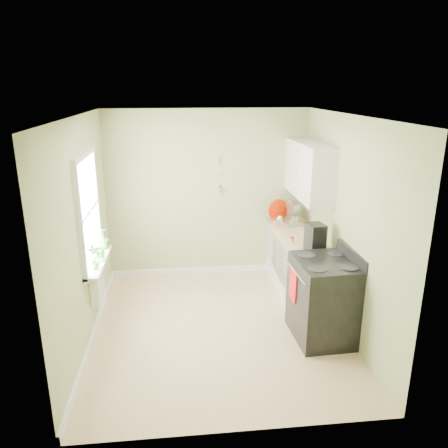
{
  "coord_description": "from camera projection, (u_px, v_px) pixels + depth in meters",
  "views": [
    {
      "loc": [
        -0.47,
        -5.0,
        3.02
      ],
      "look_at": [
        0.13,
        0.55,
        1.25
      ],
      "focal_mm": 35.0,
      "sensor_mm": 36.0,
      "label": 1
    }
  ],
  "objects": [
    {
      "name": "coffee_maker",
      "position": [
        315.0,
        238.0,
        5.79
      ],
      "size": [
        0.26,
        0.28,
        0.38
      ],
      "color": "black",
      "rests_on": "countertop"
    },
    {
      "name": "stove",
      "position": [
        324.0,
        299.0,
        5.37
      ],
      "size": [
        0.77,
        0.87,
        1.15
      ],
      "color": "black",
      "rests_on": "floor"
    },
    {
      "name": "window_sill",
      "position": [
        99.0,
        262.0,
        5.56
      ],
      "size": [
        0.18,
        1.14,
        0.04
      ],
      "primitive_type": "cube",
      "color": "white",
      "rests_on": "wall_left"
    },
    {
      "name": "wall_left",
      "position": [
        82.0,
        235.0,
        5.12
      ],
      "size": [
        0.02,
        3.6,
        2.7
      ],
      "primitive_type": "cube",
      "color": "#AEB77D",
      "rests_on": "floor"
    },
    {
      "name": "jar",
      "position": [
        292.0,
        240.0,
        6.15
      ],
      "size": [
        0.07,
        0.07,
        0.07
      ],
      "color": "#AA9D8B",
      "rests_on": "countertop"
    },
    {
      "name": "kettle",
      "position": [
        280.0,
        221.0,
        6.79
      ],
      "size": [
        0.19,
        0.11,
        0.19
      ],
      "color": "silver",
      "rests_on": "countertop"
    },
    {
      "name": "plant_b",
      "position": [
        100.0,
        247.0,
        5.61
      ],
      "size": [
        0.17,
        0.18,
        0.27
      ],
      "primitive_type": "imported",
      "rotation": [
        0.0,
        0.0,
        1.91
      ],
      "color": "#376C29",
      "rests_on": "window_sill"
    },
    {
      "name": "stand_mixer",
      "position": [
        292.0,
        214.0,
        6.93
      ],
      "size": [
        0.22,
        0.34,
        0.39
      ],
      "color": "#B2B2B7",
      "rests_on": "countertop"
    },
    {
      "name": "floor",
      "position": [
        219.0,
        329.0,
        5.7
      ],
      "size": [
        3.2,
        3.6,
        0.02
      ],
      "primitive_type": "cube",
      "color": "tan",
      "rests_on": "ground"
    },
    {
      "name": "red_tray",
      "position": [
        278.0,
        210.0,
        7.08
      ],
      "size": [
        0.36,
        0.19,
        0.36
      ],
      "primitive_type": "cylinder",
      "rotation": [
        1.45,
        0.0,
        0.39
      ],
      "color": "red",
      "rests_on": "countertop"
    },
    {
      "name": "plant_a",
      "position": [
        94.0,
        257.0,
        5.23
      ],
      "size": [
        0.2,
        0.2,
        0.32
      ],
      "primitive_type": "imported",
      "rotation": [
        0.0,
        0.0,
        0.79
      ],
      "color": "#376C29",
      "rests_on": "window_sill"
    },
    {
      "name": "plant_c",
      "position": [
        104.0,
        238.0,
        5.93
      ],
      "size": [
        0.21,
        0.21,
        0.29
      ],
      "primitive_type": "imported",
      "rotation": [
        0.0,
        0.0,
        4.3
      ],
      "color": "#376C29",
      "rests_on": "window_sill"
    },
    {
      "name": "countertop",
      "position": [
        298.0,
        235.0,
        6.51
      ],
      "size": [
        0.64,
        1.6,
        0.04
      ],
      "primitive_type": "cube",
      "color": "beige",
      "rests_on": "base_cabinets"
    },
    {
      "name": "window",
      "position": [
        88.0,
        211.0,
        5.35
      ],
      "size": [
        0.06,
        1.14,
        1.44
      ],
      "color": "white",
      "rests_on": "wall_left"
    },
    {
      "name": "base_cabinets",
      "position": [
        297.0,
        264.0,
        6.65
      ],
      "size": [
        0.6,
        1.6,
        0.87
      ],
      "primitive_type": "cube",
      "color": "white",
      "rests_on": "floor"
    },
    {
      "name": "wall_back",
      "position": [
        208.0,
        195.0,
        7.0
      ],
      "size": [
        3.2,
        0.02,
        2.7
      ],
      "primitive_type": "cube",
      "color": "#AEB77D",
      "rests_on": "floor"
    },
    {
      "name": "wall_right",
      "position": [
        346.0,
        226.0,
        5.45
      ],
      "size": [
        0.02,
        3.6,
        2.7
      ],
      "primitive_type": "cube",
      "color": "#AEB77D",
      "rests_on": "floor"
    },
    {
      "name": "radiator",
      "position": [
        98.0,
        287.0,
        5.61
      ],
      "size": [
        0.12,
        0.5,
        0.35
      ],
      "primitive_type": "cube",
      "color": "white",
      "rests_on": "wall_left"
    },
    {
      "name": "upper_cabinets",
      "position": [
        309.0,
        170.0,
        6.33
      ],
      "size": [
        0.35,
        1.4,
        0.8
      ],
      "primitive_type": "cube",
      "color": "white",
      "rests_on": "wall_right"
    },
    {
      "name": "wall_utensils",
      "position": [
        220.0,
        182.0,
        6.93
      ],
      "size": [
        0.02,
        0.14,
        0.58
      ],
      "color": "beige",
      "rests_on": "wall_back"
    },
    {
      "name": "ceiling",
      "position": [
        218.0,
        115.0,
        4.88
      ],
      "size": [
        3.2,
        3.6,
        0.02
      ],
      "primitive_type": "cube",
      "color": "white",
      "rests_on": "wall_back"
    }
  ]
}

